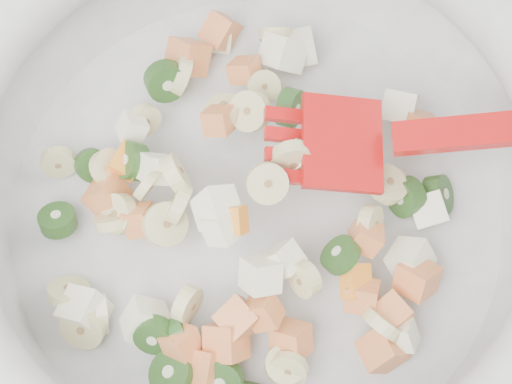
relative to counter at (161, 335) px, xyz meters
name	(u,v)px	position (x,y,z in m)	size (l,w,h in m)	color
counter	(161,335)	(0.00, 0.00, 0.00)	(2.00, 0.60, 0.90)	#98979C
mixing_bowl	(256,184)	(0.11, -0.05, 0.51)	(0.47, 0.41, 0.12)	silver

